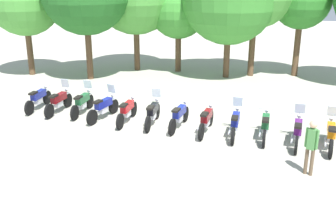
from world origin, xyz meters
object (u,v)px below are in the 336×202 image
(motorcycle_8, at_px, (235,123))
(person_0, at_px, (311,143))
(motorcycle_3, at_px, (104,107))
(tree_6, at_px, (302,0))
(motorcycle_11, at_px, (331,134))
(motorcycle_0, at_px, (38,98))
(motorcycle_6, at_px, (179,116))
(tree_3, at_px, (179,10))
(motorcycle_5, at_px, (153,112))
(motorcycle_1, at_px, (59,101))
(motorcycle_2, at_px, (83,102))
(motorcycle_9, at_px, (265,126))
(motorcycle_7, at_px, (206,120))
(motorcycle_4, at_px, (127,111))
(motorcycle_10, at_px, (298,131))

(motorcycle_8, height_order, person_0, person_0)
(motorcycle_3, relative_size, tree_6, 0.35)
(motorcycle_8, relative_size, tree_6, 0.36)
(motorcycle_3, relative_size, motorcycle_11, 0.98)
(motorcycle_11, bearing_deg, motorcycle_0, 90.12)
(motorcycle_6, xyz_separation_m, tree_3, (-1.47, 9.40, 3.28))
(motorcycle_5, bearing_deg, motorcycle_11, -97.75)
(motorcycle_1, bearing_deg, motorcycle_5, -93.89)
(motorcycle_6, relative_size, person_0, 1.24)
(motorcycle_0, distance_m, person_0, 11.80)
(tree_6, bearing_deg, motorcycle_8, -108.83)
(motorcycle_5, distance_m, motorcycle_8, 3.34)
(motorcycle_8, bearing_deg, motorcycle_1, 84.67)
(motorcycle_2, relative_size, person_0, 1.25)
(motorcycle_8, bearing_deg, motorcycle_0, 84.35)
(motorcycle_8, height_order, motorcycle_11, same)
(motorcycle_3, height_order, motorcycle_9, motorcycle_3)
(motorcycle_5, bearing_deg, motorcycle_7, -98.84)
(motorcycle_2, bearing_deg, motorcycle_11, -97.84)
(motorcycle_4, bearing_deg, motorcycle_2, 77.92)
(motorcycle_4, relative_size, motorcycle_9, 1.00)
(motorcycle_5, bearing_deg, tree_3, 4.22)
(motorcycle_6, bearing_deg, motorcycle_1, 91.65)
(tree_3, bearing_deg, motorcycle_6, -81.09)
(motorcycle_5, xyz_separation_m, motorcycle_8, (3.29, -0.59, 0.00))
(motorcycle_6, bearing_deg, motorcycle_8, -90.88)
(motorcycle_4, relative_size, tree_6, 0.36)
(motorcycle_8, distance_m, tree_6, 11.24)
(motorcycle_6, distance_m, motorcycle_9, 3.32)
(motorcycle_11, distance_m, person_0, 2.42)
(motorcycle_6, distance_m, motorcycle_8, 2.23)
(motorcycle_3, relative_size, motorcycle_4, 0.97)
(motorcycle_4, height_order, tree_6, tree_6)
(motorcycle_1, height_order, motorcycle_11, same)
(motorcycle_4, distance_m, motorcycle_10, 6.66)
(tree_3, bearing_deg, tree_6, 1.04)
(motorcycle_4, distance_m, person_0, 7.43)
(tree_6, bearing_deg, motorcycle_7, -114.65)
(motorcycle_7, bearing_deg, motorcycle_1, 88.48)
(motorcycle_10, bearing_deg, motorcycle_8, 88.85)
(motorcycle_2, bearing_deg, motorcycle_9, -97.33)
(motorcycle_2, bearing_deg, motorcycle_6, -98.61)
(motorcycle_1, bearing_deg, motorcycle_10, -94.31)
(motorcycle_2, relative_size, motorcycle_7, 1.01)
(motorcycle_6, xyz_separation_m, motorcycle_8, (2.19, -0.45, 0.01))
(motorcycle_5, bearing_deg, motorcycle_2, 79.02)
(motorcycle_9, relative_size, tree_6, 0.36)
(motorcycle_4, distance_m, motorcycle_5, 1.10)
(motorcycle_8, xyz_separation_m, motorcycle_11, (3.29, -0.52, 0.00))
(motorcycle_3, height_order, motorcycle_5, same)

